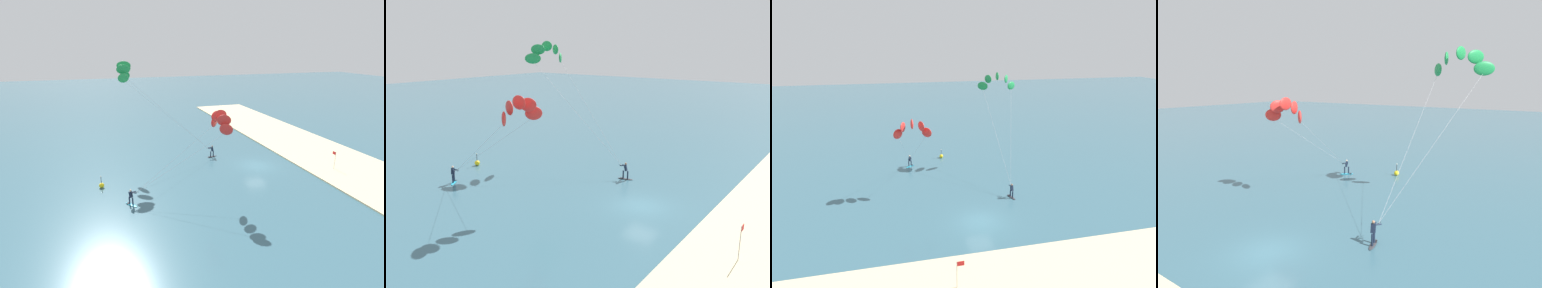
{
  "view_description": "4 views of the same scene",
  "coord_description": "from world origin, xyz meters",
  "views": [
    {
      "loc": [
        -33.5,
        19.36,
        14.97
      ],
      "look_at": [
        1.42,
        8.37,
        3.33
      ],
      "focal_mm": 29.15,
      "sensor_mm": 36.0,
      "label": 1
    },
    {
      "loc": [
        -26.49,
        -13.29,
        12.51
      ],
      "look_at": [
        2.4,
        8.21,
        3.45
      ],
      "focal_mm": 36.32,
      "sensor_mm": 36.0,
      "label": 2
    },
    {
      "loc": [
        -8.05,
        -27.57,
        16.96
      ],
      "look_at": [
        0.65,
        10.01,
        4.99
      ],
      "focal_mm": 30.67,
      "sensor_mm": 36.0,
      "label": 3
    },
    {
      "loc": [
        14.3,
        -12.37,
        10.2
      ],
      "look_at": [
        -1.42,
        11.15,
        4.82
      ],
      "focal_mm": 30.4,
      "sensor_mm": 36.0,
      "label": 4
    }
  ],
  "objects": [
    {
      "name": "kitesurfer_mid_water",
      "position": [
        -5.74,
        8.2,
        7.5
      ],
      "size": [
        4.36,
        10.43,
        8.96
      ],
      "color": "#23ADD1",
      "rests_on": "ground"
    },
    {
      "name": "beach_flag",
      "position": [
        -4.02,
        -8.57,
        1.7
      ],
      "size": [
        0.57,
        0.05,
        2.2
      ],
      "color": "gray",
      "rests_on": "sand_strip"
    },
    {
      "name": "ground_plane",
      "position": [
        0.0,
        0.0,
        0.0
      ],
      "size": [
        240.0,
        240.0,
        0.0
      ],
      "primitive_type": "plane",
      "color": "#386070"
    },
    {
      "name": "kitesurfer_nearshore",
      "position": [
        6.51,
        15.1,
        11.43
      ],
      "size": [
        5.35,
        13.09,
        13.12
      ],
      "color": "#333338",
      "rests_on": "ground"
    },
    {
      "name": "marker_buoy",
      "position": [
        -0.75,
        19.47,
        0.3
      ],
      "size": [
        0.56,
        0.56,
        1.38
      ],
      "color": "yellow",
      "rests_on": "ground"
    }
  ]
}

